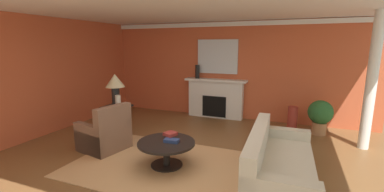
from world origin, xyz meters
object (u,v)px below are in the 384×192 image
(coffee_table, at_px, (166,148))
(potted_plant, at_px, (320,115))
(sofa, at_px, (277,168))
(table_lamp, at_px, (115,84))
(mantel_mirror, at_px, (217,57))
(fireplace, at_px, (215,99))
(vase_tall_corner, at_px, (292,118))
(side_table, at_px, (117,118))
(vase_on_side_table, at_px, (118,101))
(armchair_near_window, at_px, (105,135))
(vase_mantel_left, at_px, (197,72))

(coffee_table, relative_size, potted_plant, 1.20)
(sofa, distance_m, potted_plant, 2.88)
(table_lamp, bearing_deg, mantel_mirror, 55.21)
(fireplace, distance_m, vase_tall_corner, 2.17)
(side_table, bearing_deg, vase_on_side_table, -38.66)
(vase_tall_corner, bearing_deg, armchair_near_window, -140.77)
(sofa, bearing_deg, side_table, 165.10)
(vase_mantel_left, bearing_deg, sofa, -52.29)
(sofa, xyz_separation_m, table_lamp, (-3.68, 0.98, 0.93))
(potted_plant, bearing_deg, side_table, -158.08)
(fireplace, xyz_separation_m, mantel_mirror, (-0.00, 0.12, 1.23))
(sofa, bearing_deg, armchair_near_window, 177.31)
(coffee_table, distance_m, table_lamp, 2.28)
(table_lamp, height_order, potted_plant, table_lamp)
(fireplace, distance_m, side_table, 2.90)
(armchair_near_window, xyz_separation_m, vase_on_side_table, (-0.19, 0.70, 0.54))
(vase_tall_corner, bearing_deg, potted_plant, -22.59)
(coffee_table, relative_size, table_lamp, 1.33)
(coffee_table, height_order, potted_plant, potted_plant)
(fireplace, distance_m, sofa, 3.87)
(potted_plant, bearing_deg, coffee_table, -132.95)
(fireplace, relative_size, armchair_near_window, 1.89)
(mantel_mirror, xyz_separation_m, vase_on_side_table, (-1.56, -2.58, -0.93))
(mantel_mirror, distance_m, coffee_table, 3.76)
(mantel_mirror, relative_size, vase_mantel_left, 3.01)
(vase_tall_corner, distance_m, vase_on_side_table, 4.31)
(fireplace, height_order, vase_on_side_table, fireplace)
(table_lamp, xyz_separation_m, potted_plant, (4.44, 1.79, -0.73))
(coffee_table, height_order, vase_tall_corner, vase_tall_corner)
(potted_plant, bearing_deg, armchair_near_window, -147.54)
(sofa, xyz_separation_m, vase_mantel_left, (-2.53, 3.27, 1.04))
(potted_plant, bearing_deg, vase_tall_corner, 157.41)
(mantel_mirror, distance_m, armchair_near_window, 3.84)
(armchair_near_window, bearing_deg, fireplace, 66.58)
(fireplace, distance_m, armchair_near_window, 3.45)
(fireplace, relative_size, vase_mantel_left, 4.56)
(vase_tall_corner, relative_size, vase_on_side_table, 1.99)
(vase_mantel_left, height_order, potted_plant, vase_mantel_left)
(sofa, distance_m, vase_mantel_left, 4.26)
(potted_plant, bearing_deg, fireplace, 168.65)
(mantel_mirror, bearing_deg, fireplace, -90.00)
(coffee_table, height_order, table_lamp, table_lamp)
(mantel_mirror, relative_size, sofa, 0.56)
(fireplace, height_order, coffee_table, fireplace)
(vase_tall_corner, relative_size, vase_mantel_left, 1.46)
(coffee_table, bearing_deg, vase_on_side_table, 152.07)
(coffee_table, distance_m, side_table, 2.10)
(fireplace, distance_m, table_lamp, 2.97)
(table_lamp, xyz_separation_m, vase_tall_corner, (3.84, 2.04, -0.94))
(coffee_table, xyz_separation_m, vase_on_side_table, (-1.68, 0.89, 0.51))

